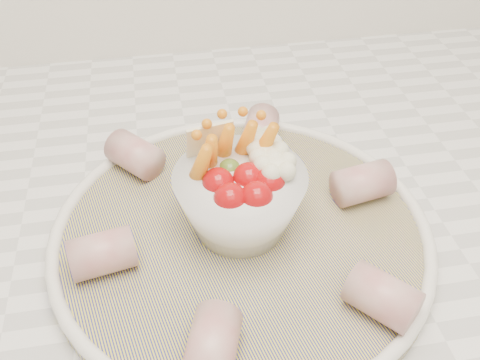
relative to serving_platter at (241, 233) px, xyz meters
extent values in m
cube|color=silver|center=(0.14, 0.08, -0.03)|extent=(2.04, 0.62, 0.04)
cylinder|color=navy|center=(0.00, 0.00, 0.00)|extent=(0.41, 0.41, 0.01)
torus|color=white|center=(0.00, 0.00, 0.00)|extent=(0.34, 0.34, 0.01)
sphere|color=#A60A0D|center=(-0.01, -0.02, 0.06)|extent=(0.03, 0.03, 0.03)
sphere|color=#A60A0D|center=(0.01, -0.02, 0.06)|extent=(0.03, 0.03, 0.03)
sphere|color=#A60A0D|center=(0.02, -0.01, 0.06)|extent=(0.03, 0.03, 0.03)
sphere|color=#A60A0D|center=(-0.02, 0.00, 0.06)|extent=(0.03, 0.03, 0.03)
sphere|color=#A60A0D|center=(0.01, 0.00, 0.06)|extent=(0.03, 0.03, 0.03)
sphere|color=#4E7226|center=(-0.01, 0.02, 0.06)|extent=(0.02, 0.02, 0.02)
cone|color=orange|center=(-0.02, 0.02, 0.07)|extent=(0.02, 0.04, 0.06)
cone|color=orange|center=(-0.01, 0.04, 0.07)|extent=(0.03, 0.04, 0.06)
cone|color=orange|center=(0.01, 0.04, 0.07)|extent=(0.03, 0.04, 0.06)
cone|color=orange|center=(-0.03, 0.01, 0.07)|extent=(0.04, 0.04, 0.06)
cone|color=orange|center=(0.02, 0.03, 0.07)|extent=(0.04, 0.04, 0.06)
sphere|color=#ECEACC|center=(0.03, 0.02, 0.06)|extent=(0.03, 0.03, 0.03)
sphere|color=#ECEACC|center=(0.03, 0.00, 0.06)|extent=(0.03, 0.03, 0.03)
sphere|color=#ECEACC|center=(0.03, 0.04, 0.06)|extent=(0.03, 0.03, 0.03)
cube|color=beige|center=(-0.02, 0.04, 0.07)|extent=(0.04, 0.02, 0.05)
cylinder|color=#A94D4F|center=(0.12, 0.02, 0.02)|extent=(0.06, 0.04, 0.04)
cylinder|color=#A94D4F|center=(0.04, 0.12, 0.02)|extent=(0.05, 0.06, 0.04)
cylinder|color=#A94D4F|center=(-0.09, 0.10, 0.02)|extent=(0.06, 0.06, 0.04)
cylinder|color=#A94D4F|center=(-0.12, -0.02, 0.02)|extent=(0.06, 0.04, 0.04)
cylinder|color=#A94D4F|center=(-0.04, -0.12, 0.02)|extent=(0.05, 0.06, 0.04)
cylinder|color=#A94D4F|center=(0.09, -0.10, 0.02)|extent=(0.06, 0.06, 0.04)
camera|label=1|loc=(-0.06, -0.33, 0.35)|focal=40.00mm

